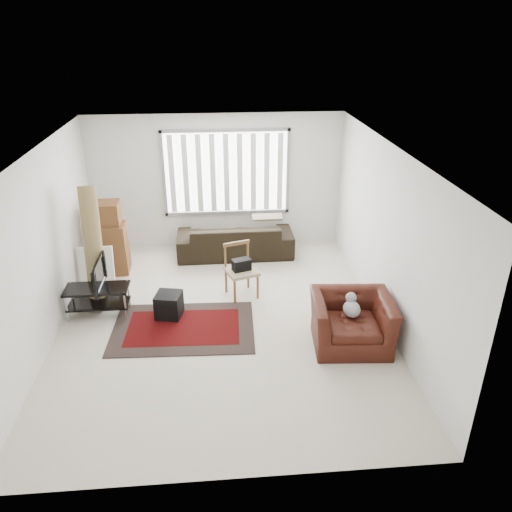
% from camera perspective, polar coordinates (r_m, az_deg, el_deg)
% --- Properties ---
extents(room, '(6.00, 6.02, 2.71)m').
position_cam_1_polar(room, '(7.62, -4.08, 5.90)').
color(room, beige).
rests_on(room, ground).
extents(persian_rug, '(2.20, 1.51, 0.02)m').
position_cam_1_polar(persian_rug, '(7.82, -8.28, -8.12)').
color(persian_rug, black).
rests_on(persian_rug, ground).
extents(tv_stand, '(0.99, 0.45, 0.49)m').
position_cam_1_polar(tv_stand, '(8.28, -17.64, -4.29)').
color(tv_stand, black).
rests_on(tv_stand, ground).
extents(tv, '(0.10, 0.80, 0.46)m').
position_cam_1_polar(tv, '(8.11, -17.98, -2.03)').
color(tv, black).
rests_on(tv, tv_stand).
extents(subwoofer, '(0.46, 0.46, 0.39)m').
position_cam_1_polar(subwoofer, '(8.05, -9.92, -5.51)').
color(subwoofer, black).
rests_on(subwoofer, persian_rug).
extents(moving_boxes, '(0.57, 0.52, 1.36)m').
position_cam_1_polar(moving_boxes, '(9.52, -16.20, 1.73)').
color(moving_boxes, brown).
rests_on(moving_boxes, ground).
extents(white_flatpack, '(0.60, 0.27, 0.75)m').
position_cam_1_polar(white_flatpack, '(9.13, -17.76, -1.31)').
color(white_flatpack, silver).
rests_on(white_flatpack, ground).
extents(rolled_rug, '(0.37, 0.82, 1.97)m').
position_cam_1_polar(rolled_rug, '(8.44, -18.11, 0.98)').
color(rolled_rug, olive).
rests_on(rolled_rug, ground).
extents(sofa, '(2.29, 1.00, 0.88)m').
position_cam_1_polar(sofa, '(9.91, -2.41, 2.50)').
color(sofa, black).
rests_on(sofa, ground).
extents(side_chair, '(0.62, 0.62, 0.92)m').
position_cam_1_polar(side_chair, '(8.40, -1.72, -1.42)').
color(side_chair, '#907C5E').
rests_on(side_chair, ground).
extents(armchair, '(1.21, 1.07, 0.84)m').
position_cam_1_polar(armchair, '(7.33, 10.88, -7.01)').
color(armchair, '#3C140C').
rests_on(armchair, ground).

